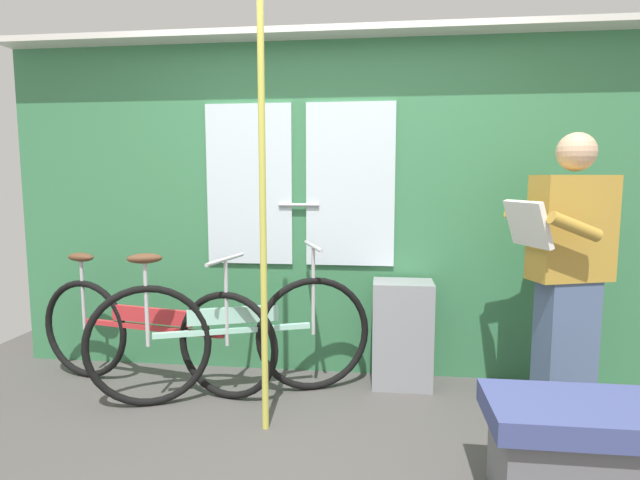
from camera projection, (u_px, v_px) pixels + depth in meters
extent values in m
cube|color=#474442|center=(300.00, 475.00, 2.40)|extent=(5.53, 4.20, 0.04)
cube|color=#387A4C|center=(329.00, 211.00, 3.54)|extent=(4.53, 0.08, 2.28)
cube|color=silver|center=(249.00, 185.00, 3.54)|extent=(0.60, 0.02, 1.10)
cube|color=silver|center=(350.00, 185.00, 3.45)|extent=(0.60, 0.02, 1.10)
cylinder|color=#B2B2B7|center=(299.00, 205.00, 3.49)|extent=(0.28, 0.02, 0.02)
cube|color=silver|center=(328.00, 33.00, 3.31)|extent=(4.53, 0.28, 0.04)
torus|color=black|center=(313.00, 334.00, 3.28)|extent=(0.71, 0.30, 0.74)
torus|color=black|center=(148.00, 346.00, 3.04)|extent=(0.71, 0.30, 0.74)
cube|color=#9EDBC6|center=(234.00, 330.00, 3.15)|extent=(0.91, 0.37, 0.03)
cube|color=#9EDBC6|center=(233.00, 315.00, 3.14)|extent=(0.53, 0.22, 0.10)
cylinder|color=#B7B7BC|center=(146.00, 303.00, 3.01)|extent=(0.02, 0.02, 0.53)
ellipsoid|color=brown|center=(145.00, 258.00, 2.98)|extent=(0.22, 0.15, 0.06)
cylinder|color=#B7B7BC|center=(313.00, 291.00, 3.24)|extent=(0.02, 0.02, 0.57)
cylinder|color=#B7B7BC|center=(313.00, 246.00, 3.21)|extent=(0.18, 0.42, 0.02)
torus|color=black|center=(227.00, 345.00, 3.15)|extent=(0.68, 0.18, 0.68)
torus|color=black|center=(85.00, 329.00, 3.49)|extent=(0.68, 0.18, 0.68)
cube|color=red|center=(152.00, 328.00, 3.31)|extent=(1.03, 0.24, 0.03)
cube|color=red|center=(152.00, 315.00, 3.30)|extent=(0.60, 0.15, 0.10)
cylinder|color=#B7B7BC|center=(83.00, 293.00, 3.46)|extent=(0.02, 0.02, 0.50)
ellipsoid|color=brown|center=(81.00, 257.00, 3.44)|extent=(0.21, 0.13, 0.06)
cylinder|color=#B7B7BC|center=(226.00, 303.00, 3.12)|extent=(0.02, 0.02, 0.54)
cylinder|color=#B7B7BC|center=(225.00, 259.00, 3.09)|extent=(0.11, 0.44, 0.02)
cube|color=slate|center=(565.00, 347.00, 2.95)|extent=(0.35, 0.27, 0.79)
cube|color=#B78C33|center=(572.00, 228.00, 2.87)|extent=(0.48, 0.33, 0.59)
sphere|color=tan|center=(576.00, 152.00, 2.82)|extent=(0.21, 0.21, 0.21)
cube|color=silver|center=(527.00, 224.00, 2.81)|extent=(0.21, 0.36, 0.26)
cylinder|color=#B78C33|center=(575.00, 227.00, 2.64)|extent=(0.31, 0.16, 0.17)
cylinder|color=#B78C33|center=(529.00, 220.00, 3.03)|extent=(0.31, 0.16, 0.17)
cube|color=gray|center=(402.00, 334.00, 3.36)|extent=(0.39, 0.28, 0.70)
cylinder|color=#C6C14C|center=(263.00, 222.00, 2.67)|extent=(0.04, 0.04, 2.28)
cube|color=#3D477F|center=(574.00, 414.00, 2.10)|extent=(0.70, 0.44, 0.10)
cube|color=slate|center=(571.00, 465.00, 2.13)|extent=(0.60, 0.36, 0.35)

